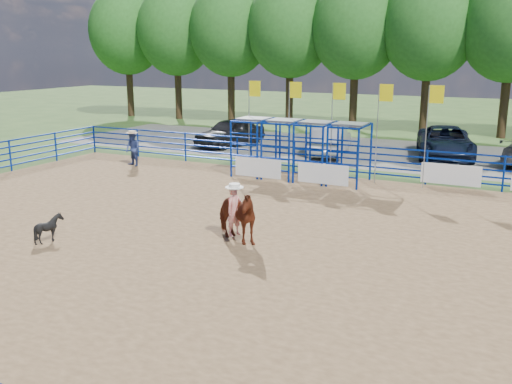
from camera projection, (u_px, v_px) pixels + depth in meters
ground at (259, 244)px, 16.68m from camera, size 120.00×120.00×0.00m
arena_dirt at (259, 244)px, 16.68m from camera, size 30.00×20.00×0.02m
gravel_strip at (392, 154)px, 31.51m from camera, size 40.00×10.00×0.01m
horse_and_rider at (235, 212)px, 16.69m from camera, size 2.11×1.58×2.50m
calf at (49, 228)px, 16.76m from camera, size 1.00×0.98×0.84m
spectator_cowboy at (133, 149)px, 27.81m from camera, size 0.96×0.84×1.72m
car_a at (230, 132)px, 33.84m from camera, size 3.00×5.13×1.64m
car_b at (330, 141)px, 30.84m from camera, size 2.39×4.97×1.57m
car_c at (445, 142)px, 30.13m from camera, size 3.92×6.33×1.63m
perimeter_fence at (259, 220)px, 16.50m from camera, size 30.10×20.10×1.50m
chute_assembly at (308, 151)px, 24.90m from camera, size 19.32×2.41×4.20m
treeline at (430, 20)px, 37.55m from camera, size 56.40×6.40×11.24m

